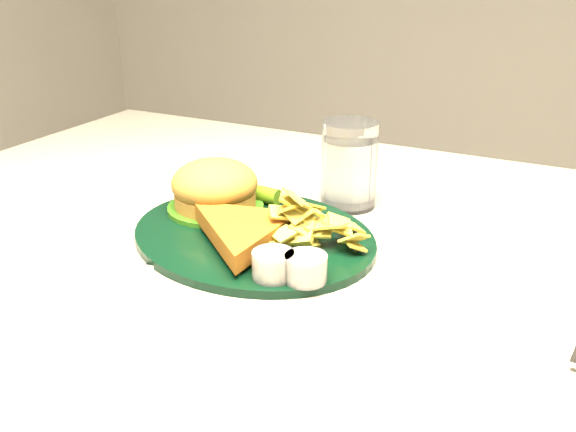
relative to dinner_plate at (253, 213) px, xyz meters
name	(u,v)px	position (x,y,z in m)	size (l,w,h in m)	color
dinner_plate	(253,213)	(0.00, 0.00, 0.00)	(0.29, 0.24, 0.07)	black
water_glass	(349,165)	(0.06, 0.15, 0.02)	(0.07, 0.07, 0.11)	silver
spoon	(177,241)	(-0.07, -0.05, -0.03)	(0.04, 0.16, 0.01)	silver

